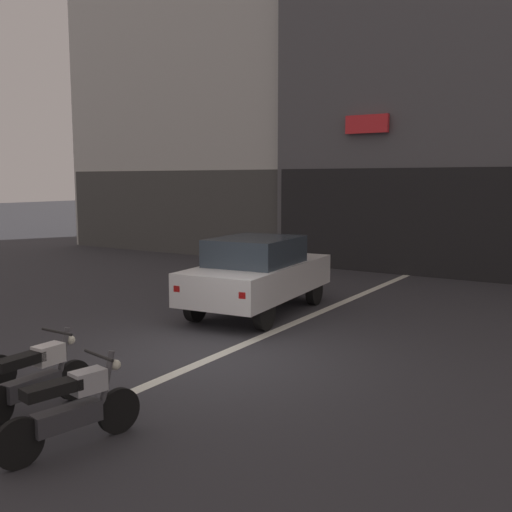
{
  "coord_description": "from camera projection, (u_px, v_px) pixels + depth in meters",
  "views": [
    {
      "loc": [
        5.49,
        -7.39,
        2.85
      ],
      "look_at": [
        -0.47,
        2.0,
        1.4
      ],
      "focal_mm": 41.17,
      "sensor_mm": 36.0,
      "label": 1
    }
  ],
  "objects": [
    {
      "name": "building_mid_block",
      "position": [
        474.0,
        44.0,
        20.22
      ],
      "size": [
        10.33,
        9.31,
        15.01
      ],
      "color": "#56565B",
      "rests_on": "ground"
    },
    {
      "name": "motorcycle_white_row_left_mid",
      "position": [
        36.0,
        377.0,
        7.15
      ],
      "size": [
        0.55,
        1.67,
        0.98
      ],
      "color": "black",
      "rests_on": "ground"
    },
    {
      "name": "motorcycle_silver_row_centre",
      "position": [
        73.0,
        408.0,
        6.19
      ],
      "size": [
        0.55,
        1.65,
        0.98
      ],
      "color": "black",
      "rests_on": "ground"
    },
    {
      "name": "ground_plane",
      "position": [
        214.0,
        357.0,
        9.47
      ],
      "size": [
        120.0,
        120.0,
        0.0
      ],
      "primitive_type": "plane",
      "color": "#333338"
    },
    {
      "name": "building_corner_left",
      "position": [
        230.0,
        122.0,
        25.96
      ],
      "size": [
        10.7,
        8.53,
        10.8
      ],
      "color": "silver",
      "rests_on": "ground"
    },
    {
      "name": "car_white_crossing_near",
      "position": [
        258.0,
        272.0,
        12.53
      ],
      "size": [
        2.13,
        4.25,
        1.64
      ],
      "color": "black",
      "rests_on": "ground"
    },
    {
      "name": "lane_centre_line",
      "position": [
        359.0,
        296.0,
        14.5
      ],
      "size": [
        0.2,
        18.0,
        0.01
      ],
      "primitive_type": "cube",
      "color": "silver",
      "rests_on": "ground"
    }
  ]
}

